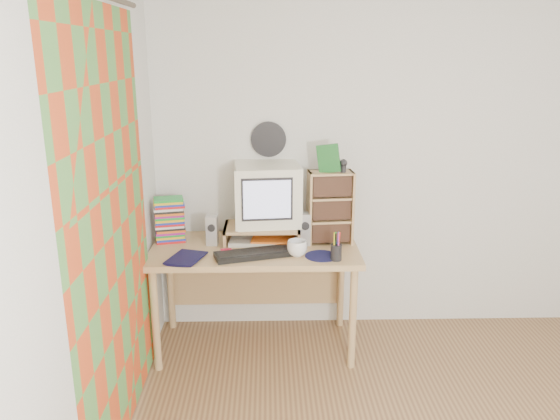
{
  "coord_description": "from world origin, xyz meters",
  "views": [
    {
      "loc": [
        -0.94,
        -2.11,
        2.02
      ],
      "look_at": [
        -0.86,
        1.33,
        1.03
      ],
      "focal_mm": 35.0,
      "sensor_mm": 36.0,
      "label": 1
    }
  ],
  "objects_px": {
    "desk": "(255,262)",
    "keyboard": "(253,254)",
    "dvd_stack": "(170,222)",
    "mug": "(297,248)",
    "crt_monitor": "(267,195)",
    "cd_rack": "(330,207)",
    "diary": "(172,255)"
  },
  "relations": [
    {
      "from": "desk",
      "to": "cd_rack",
      "type": "distance_m",
      "value": 0.65
    },
    {
      "from": "crt_monitor",
      "to": "diary",
      "type": "relative_size",
      "value": 1.85
    },
    {
      "from": "dvd_stack",
      "to": "cd_rack",
      "type": "xyz_separation_m",
      "value": [
        1.11,
        -0.05,
        0.11
      ]
    },
    {
      "from": "mug",
      "to": "crt_monitor",
      "type": "bearing_deg",
      "value": 120.84
    },
    {
      "from": "desk",
      "to": "diary",
      "type": "distance_m",
      "value": 0.61
    },
    {
      "from": "desk",
      "to": "crt_monitor",
      "type": "xyz_separation_m",
      "value": [
        0.09,
        0.09,
        0.46
      ]
    },
    {
      "from": "desk",
      "to": "diary",
      "type": "bearing_deg",
      "value": -153.28
    },
    {
      "from": "desk",
      "to": "mug",
      "type": "xyz_separation_m",
      "value": [
        0.28,
        -0.24,
        0.19
      ]
    },
    {
      "from": "keyboard",
      "to": "cd_rack",
      "type": "bearing_deg",
      "value": 10.95
    },
    {
      "from": "desk",
      "to": "keyboard",
      "type": "bearing_deg",
      "value": -91.15
    },
    {
      "from": "desk",
      "to": "cd_rack",
      "type": "xyz_separation_m",
      "value": [
        0.52,
        0.03,
        0.39
      ]
    },
    {
      "from": "desk",
      "to": "mug",
      "type": "bearing_deg",
      "value": -40.08
    },
    {
      "from": "diary",
      "to": "crt_monitor",
      "type": "bearing_deg",
      "value": 47.59
    },
    {
      "from": "keyboard",
      "to": "diary",
      "type": "xyz_separation_m",
      "value": [
        -0.52,
        -0.02,
        0.01
      ]
    },
    {
      "from": "desk",
      "to": "keyboard",
      "type": "height_order",
      "value": "keyboard"
    },
    {
      "from": "cd_rack",
      "to": "diary",
      "type": "relative_size",
      "value": 2.13
    },
    {
      "from": "cd_rack",
      "to": "diary",
      "type": "bearing_deg",
      "value": -169.57
    },
    {
      "from": "desk",
      "to": "diary",
      "type": "relative_size",
      "value": 5.95
    },
    {
      "from": "crt_monitor",
      "to": "cd_rack",
      "type": "relative_size",
      "value": 0.87
    },
    {
      "from": "diary",
      "to": "keyboard",
      "type": "bearing_deg",
      "value": 20.18
    },
    {
      "from": "desk",
      "to": "dvd_stack",
      "type": "relative_size",
      "value": 5.0
    },
    {
      "from": "keyboard",
      "to": "diary",
      "type": "relative_size",
      "value": 2.1
    },
    {
      "from": "desk",
      "to": "cd_rack",
      "type": "relative_size",
      "value": 2.79
    },
    {
      "from": "desk",
      "to": "keyboard",
      "type": "relative_size",
      "value": 2.83
    },
    {
      "from": "cd_rack",
      "to": "mug",
      "type": "relative_size",
      "value": 3.81
    },
    {
      "from": "mug",
      "to": "diary",
      "type": "distance_m",
      "value": 0.8
    },
    {
      "from": "keyboard",
      "to": "cd_rack",
      "type": "relative_size",
      "value": 0.98
    },
    {
      "from": "crt_monitor",
      "to": "dvd_stack",
      "type": "xyz_separation_m",
      "value": [
        -0.68,
        -0.01,
        -0.19
      ]
    },
    {
      "from": "cd_rack",
      "to": "keyboard",
      "type": "bearing_deg",
      "value": -158.03
    },
    {
      "from": "cd_rack",
      "to": "diary",
      "type": "xyz_separation_m",
      "value": [
        -1.04,
        -0.29,
        -0.23
      ]
    },
    {
      "from": "desk",
      "to": "dvd_stack",
      "type": "bearing_deg",
      "value": 172.71
    },
    {
      "from": "crt_monitor",
      "to": "diary",
      "type": "distance_m",
      "value": 0.77
    }
  ]
}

